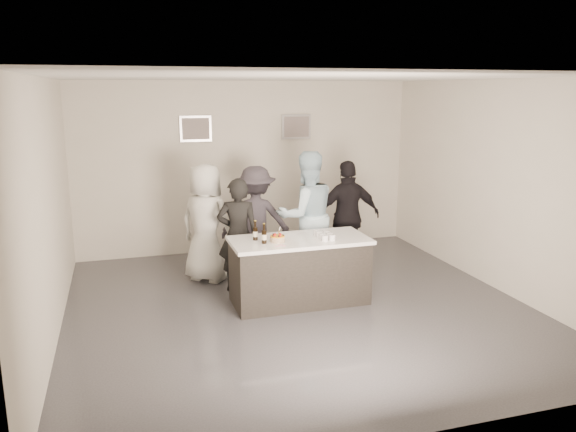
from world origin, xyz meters
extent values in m
plane|color=#3D3D42|center=(0.00, 0.00, 0.00)|extent=(6.00, 6.00, 0.00)
plane|color=white|center=(0.00, 0.00, 3.00)|extent=(6.00, 6.00, 0.00)
cube|color=silver|center=(0.00, 3.00, 1.50)|extent=(6.00, 0.04, 3.00)
cube|color=silver|center=(0.00, -3.00, 1.50)|extent=(6.00, 0.04, 3.00)
cube|color=silver|center=(-3.00, 0.00, 1.50)|extent=(0.04, 6.00, 3.00)
cube|color=silver|center=(3.00, 0.00, 1.50)|extent=(0.04, 6.00, 3.00)
cube|color=#B2B2B7|center=(-0.90, 2.97, 2.20)|extent=(0.54, 0.04, 0.44)
cube|color=#B2B2B7|center=(0.90, 2.97, 2.20)|extent=(0.54, 0.04, 0.44)
cube|color=white|center=(0.07, 0.20, 0.45)|extent=(1.86, 0.86, 0.90)
cylinder|color=orange|center=(-0.26, 0.13, 0.94)|extent=(0.20, 0.20, 0.07)
cylinder|color=black|center=(-0.51, 0.30, 1.03)|extent=(0.07, 0.07, 0.26)
cylinder|color=black|center=(-0.44, 0.10, 1.03)|extent=(0.07, 0.07, 0.26)
cube|color=orange|center=(0.41, 0.14, 0.94)|extent=(0.19, 0.40, 0.08)
cube|color=pink|center=(-0.26, -0.06, 0.90)|extent=(0.24, 0.08, 0.01)
imported|color=black|center=(-0.62, 0.92, 0.82)|extent=(0.68, 0.53, 1.65)
imported|color=silver|center=(0.50, 1.16, 0.98)|extent=(0.99, 0.80, 1.96)
imported|color=silver|center=(-0.99, 1.47, 0.90)|extent=(1.03, 1.01, 1.79)
imported|color=black|center=(1.24, 1.31, 0.89)|extent=(1.07, 0.50, 1.77)
imported|color=#35313A|center=(-0.17, 1.70, 0.85)|extent=(1.20, 0.85, 1.69)
camera|label=1|loc=(-2.18, -6.72, 2.86)|focal=35.00mm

